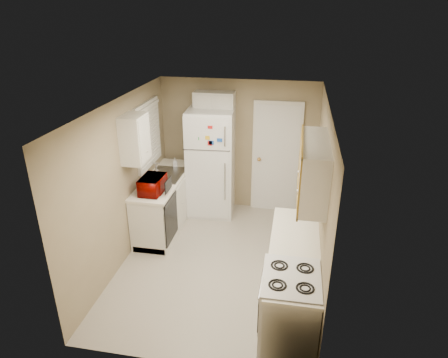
# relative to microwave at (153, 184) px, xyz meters

# --- Properties ---
(floor) EXTENTS (3.80, 3.80, 0.00)m
(floor) POSITION_rel_microwave_xyz_m (1.08, -0.35, -1.05)
(floor) COLOR beige
(floor) RESTS_ON ground
(ceiling) EXTENTS (3.80, 3.80, 0.00)m
(ceiling) POSITION_rel_microwave_xyz_m (1.08, -0.35, 1.35)
(ceiling) COLOR white
(ceiling) RESTS_ON floor
(wall_left) EXTENTS (3.80, 3.80, 0.00)m
(wall_left) POSITION_rel_microwave_xyz_m (-0.32, -0.35, 0.15)
(wall_left) COLOR gray
(wall_left) RESTS_ON floor
(wall_right) EXTENTS (3.80, 3.80, 0.00)m
(wall_right) POSITION_rel_microwave_xyz_m (2.48, -0.35, 0.15)
(wall_right) COLOR gray
(wall_right) RESTS_ON floor
(wall_back) EXTENTS (2.80, 2.80, 0.00)m
(wall_back) POSITION_rel_microwave_xyz_m (1.08, 1.55, 0.15)
(wall_back) COLOR gray
(wall_back) RESTS_ON floor
(wall_front) EXTENTS (2.80, 2.80, 0.00)m
(wall_front) POSITION_rel_microwave_xyz_m (1.08, -2.25, 0.15)
(wall_front) COLOR gray
(wall_front) RESTS_ON floor
(left_counter) EXTENTS (0.60, 1.80, 0.90)m
(left_counter) POSITION_rel_microwave_xyz_m (-0.02, 0.55, -0.60)
(left_counter) COLOR silver
(left_counter) RESTS_ON floor
(dishwasher) EXTENTS (0.03, 0.58, 0.72)m
(dishwasher) POSITION_rel_microwave_xyz_m (0.27, -0.05, -0.56)
(dishwasher) COLOR black
(dishwasher) RESTS_ON floor
(sink) EXTENTS (0.54, 0.74, 0.16)m
(sink) POSITION_rel_microwave_xyz_m (-0.02, 0.70, -0.19)
(sink) COLOR gray
(sink) RESTS_ON left_counter
(microwave) EXTENTS (0.48, 0.27, 0.31)m
(microwave) POSITION_rel_microwave_xyz_m (0.00, 0.00, 0.00)
(microwave) COLOR #860600
(microwave) RESTS_ON left_counter
(soap_bottle) EXTENTS (0.10, 0.10, 0.17)m
(soap_bottle) POSITION_rel_microwave_xyz_m (0.02, 1.09, -0.05)
(soap_bottle) COLOR white
(soap_bottle) RESTS_ON left_counter
(window_blinds) EXTENTS (0.10, 0.98, 1.08)m
(window_blinds) POSITION_rel_microwave_xyz_m (-0.28, 0.70, 0.55)
(window_blinds) COLOR silver
(window_blinds) RESTS_ON wall_left
(upper_cabinet_left) EXTENTS (0.30, 0.45, 0.70)m
(upper_cabinet_left) POSITION_rel_microwave_xyz_m (-0.17, -0.13, 0.75)
(upper_cabinet_left) COLOR silver
(upper_cabinet_left) RESTS_ON wall_left
(refrigerator) EXTENTS (0.84, 0.82, 1.94)m
(refrigerator) POSITION_rel_microwave_xyz_m (0.65, 1.25, -0.08)
(refrigerator) COLOR white
(refrigerator) RESTS_ON floor
(cabinet_over_fridge) EXTENTS (0.70, 0.30, 0.40)m
(cabinet_over_fridge) POSITION_rel_microwave_xyz_m (0.68, 1.40, 0.95)
(cabinet_over_fridge) COLOR silver
(cabinet_over_fridge) RESTS_ON wall_back
(interior_door) EXTENTS (0.86, 0.06, 2.08)m
(interior_door) POSITION_rel_microwave_xyz_m (1.78, 1.51, -0.03)
(interior_door) COLOR white
(interior_door) RESTS_ON floor
(right_counter) EXTENTS (0.60, 2.00, 0.90)m
(right_counter) POSITION_rel_microwave_xyz_m (2.18, -1.15, -0.60)
(right_counter) COLOR silver
(right_counter) RESTS_ON floor
(stove) EXTENTS (0.63, 0.77, 0.93)m
(stove) POSITION_rel_microwave_xyz_m (2.16, -1.72, -0.59)
(stove) COLOR white
(stove) RESTS_ON floor
(upper_cabinet_right) EXTENTS (0.30, 1.20, 0.70)m
(upper_cabinet_right) POSITION_rel_microwave_xyz_m (2.33, -0.85, 0.75)
(upper_cabinet_right) COLOR silver
(upper_cabinet_right) RESTS_ON wall_right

